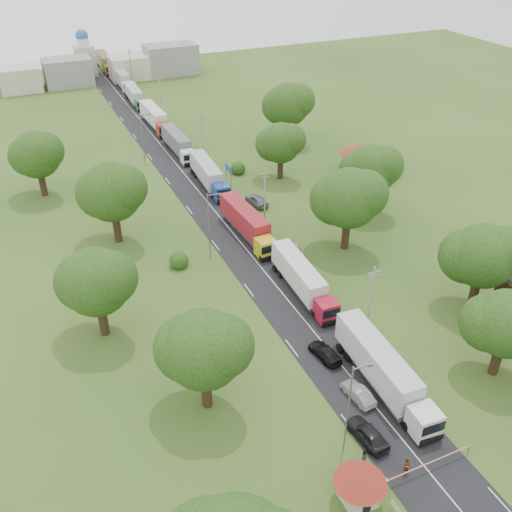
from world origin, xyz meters
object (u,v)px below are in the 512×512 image
info_sign (228,172)px  pedestrian_near (407,467)px  truck_0 (383,369)px  car_lane_front (368,434)px  boom_barrier (416,469)px  car_lane_mid (358,393)px  guard_booth (360,484)px

info_sign → pedestrian_near: bearing=-96.9°
truck_0 → car_lane_front: 7.38m
car_lane_front → pedestrian_near: bearing=96.5°
boom_barrier → car_lane_mid: 9.68m
guard_booth → info_sign: size_ratio=1.07×
info_sign → car_lane_front: size_ratio=0.87×
truck_0 → car_lane_mid: 3.47m
truck_0 → car_lane_mid: (-3.02, -0.51, -1.62)m
car_lane_front → car_lane_mid: car_lane_front is taller
car_lane_front → boom_barrier: bearing=102.1°
car_lane_front → pedestrian_near: pedestrian_near is taller
car_lane_mid → car_lane_front: bearing=61.4°
guard_booth → truck_0: (9.22, 10.18, 0.14)m
boom_barrier → guard_booth: guard_booth is taller
truck_0 → car_lane_front: (-5.02, -5.20, -1.50)m
guard_booth → boom_barrier: bearing=0.0°
guard_booth → info_sign: info_sign is taller
guard_booth → pedestrian_near: bearing=5.5°
boom_barrier → truck_0: truck_0 is taller
pedestrian_near → car_lane_mid: bearing=78.0°
truck_0 → info_sign: bearing=86.4°
info_sign → truck_0: 49.92m
truck_0 → boom_barrier: bearing=-108.4°
guard_booth → pedestrian_near: 5.38m
boom_barrier → truck_0: (3.38, 10.18, 1.41)m
truck_0 → car_lane_mid: size_ratio=3.78×
boom_barrier → pedestrian_near: 0.81m
boom_barrier → pedestrian_near: (-0.64, 0.50, -0.00)m
guard_booth → info_sign: bearing=78.3°
boom_barrier → truck_0: bearing=71.6°
car_lane_mid → pedestrian_near: 9.23m
guard_booth → pedestrian_near: size_ratio=2.47×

